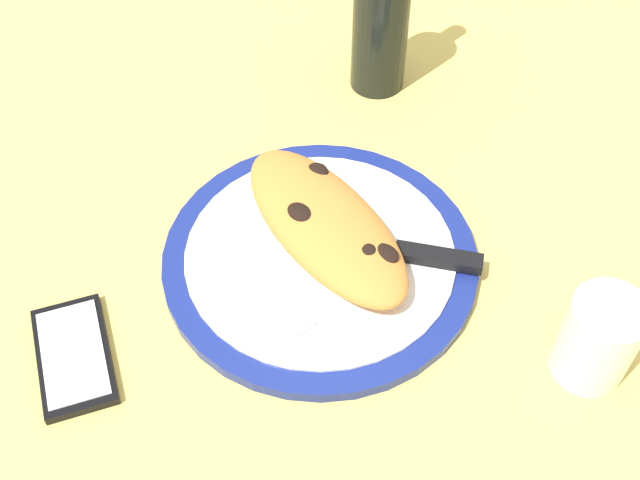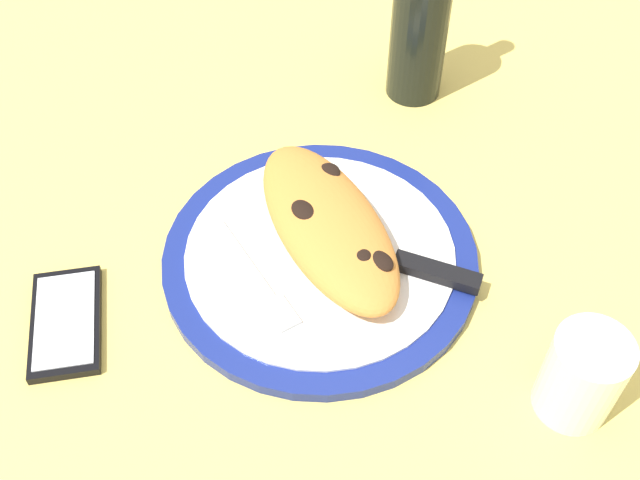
# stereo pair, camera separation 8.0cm
# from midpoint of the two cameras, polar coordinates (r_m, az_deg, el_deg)

# --- Properties ---
(ground_plane) EXTENTS (1.50, 1.50, 0.03)m
(ground_plane) POSITION_cam_midpoint_polar(r_m,az_deg,el_deg) (0.84, -2.72, -2.42)
(ground_plane) COLOR #EACC60
(plate) EXTENTS (0.33, 0.33, 0.02)m
(plate) POSITION_cam_midpoint_polar(r_m,az_deg,el_deg) (0.82, -2.78, -1.45)
(plate) COLOR navy
(plate) RESTS_ON ground_plane
(calzone) EXTENTS (0.26, 0.15, 0.05)m
(calzone) POSITION_cam_midpoint_polar(r_m,az_deg,el_deg) (0.81, -2.43, 1.01)
(calzone) COLOR orange
(calzone) RESTS_ON plate
(fork) EXTENTS (0.16, 0.03, 0.00)m
(fork) POSITION_cam_midpoint_polar(r_m,az_deg,el_deg) (0.79, -6.77, -3.74)
(fork) COLOR silver
(fork) RESTS_ON plate
(knife) EXTENTS (0.20, 0.13, 0.01)m
(knife) POSITION_cam_midpoint_polar(r_m,az_deg,el_deg) (0.81, 3.61, -1.12)
(knife) COLOR silver
(knife) RESTS_ON plate
(smartphone) EXTENTS (0.14, 0.12, 0.01)m
(smartphone) POSITION_cam_midpoint_polar(r_m,az_deg,el_deg) (0.81, -20.17, -8.05)
(smartphone) COLOR black
(smartphone) RESTS_ON ground_plane
(water_glass) EXTENTS (0.07, 0.07, 0.10)m
(water_glass) POSITION_cam_midpoint_polar(r_m,az_deg,el_deg) (0.76, 16.52, -7.36)
(water_glass) COLOR silver
(water_glass) RESTS_ON ground_plane
(wine_bottle) EXTENTS (0.07, 0.07, 0.28)m
(wine_bottle) POSITION_cam_midpoint_polar(r_m,az_deg,el_deg) (0.97, 2.04, 16.26)
(wine_bottle) COLOR black
(wine_bottle) RESTS_ON ground_plane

